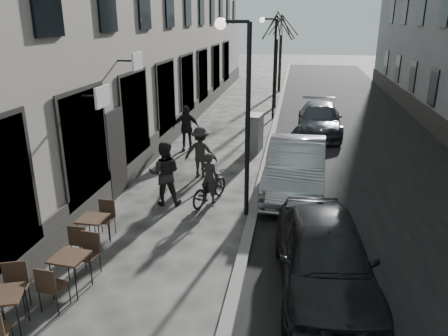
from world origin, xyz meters
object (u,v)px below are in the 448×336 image
(tree_far, at_px, (282,23))
(car_mid, at_px, (296,167))
(bistro_set_c, at_px, (94,229))
(tree_near, at_px, (277,25))
(bistro_set_b, at_px, (71,270))
(pedestrian_far, at_px, (186,128))
(car_far, at_px, (319,119))
(streetlamp_near, at_px, (241,99))
(pedestrian_near, at_px, (165,173))
(pedestrian_mid, at_px, (201,152))
(utility_cabinet, at_px, (254,133))
(bistro_set_a, at_px, (5,309))
(car_near, at_px, (325,256))
(streetlamp_far, at_px, (271,57))
(bicycle, at_px, (209,187))

(tree_far, bearing_deg, car_mid, -85.86)
(tree_far, distance_m, bistro_set_c, 23.94)
(tree_near, height_order, bistro_set_b, tree_near)
(pedestrian_far, relative_size, car_far, 0.39)
(streetlamp_near, relative_size, pedestrian_near, 2.75)
(streetlamp_near, height_order, pedestrian_far, streetlamp_near)
(tree_near, relative_size, bistro_set_b, 3.63)
(bistro_set_b, xyz_separation_m, bistro_set_c, (-0.32, 1.69, -0.01))
(bistro_set_b, distance_m, pedestrian_mid, 6.88)
(bistro_set_b, bearing_deg, streetlamp_near, 61.21)
(streetlamp_near, bearing_deg, tree_near, 89.72)
(bistro_set_b, height_order, pedestrian_far, pedestrian_far)
(bistro_set_c, xyz_separation_m, utility_cabinet, (2.89, 8.35, 0.28))
(streetlamp_near, distance_m, bistro_set_a, 6.83)
(tree_far, relative_size, bistro_set_a, 3.52)
(tree_near, xyz_separation_m, car_mid, (1.38, -13.09, -3.87))
(bistro_set_c, relative_size, car_far, 0.32)
(bistro_set_c, relative_size, car_near, 0.34)
(pedestrian_far, height_order, car_far, pedestrian_far)
(tree_far, relative_size, pedestrian_far, 3.13)
(bistro_set_b, bearing_deg, car_near, 15.54)
(streetlamp_far, relative_size, bistro_set_a, 3.15)
(utility_cabinet, height_order, car_near, car_near)
(pedestrian_mid, bearing_deg, tree_near, -96.88)
(streetlamp_near, height_order, pedestrian_mid, streetlamp_near)
(streetlamp_far, bearing_deg, car_near, -82.30)
(streetlamp_far, distance_m, bistro_set_b, 16.50)
(pedestrian_mid, bearing_deg, streetlamp_near, 122.91)
(pedestrian_far, xyz_separation_m, car_near, (4.97, -8.87, -0.16))
(pedestrian_mid, height_order, car_far, pedestrian_mid)
(tree_far, distance_m, bicycle, 20.80)
(bistro_set_c, height_order, pedestrian_mid, pedestrian_mid)
(tree_near, distance_m, bicycle, 14.98)
(utility_cabinet, bearing_deg, bicycle, -91.15)
(bicycle, relative_size, car_near, 0.40)
(bicycle, xyz_separation_m, pedestrian_near, (-1.22, -0.32, 0.47))
(bistro_set_a, distance_m, bistro_set_c, 3.02)
(bicycle, relative_size, pedestrian_near, 0.94)
(car_near, distance_m, car_mid, 5.15)
(bistro_set_a, relative_size, utility_cabinet, 1.10)
(streetlamp_near, distance_m, bicycle, 2.95)
(pedestrian_near, height_order, pedestrian_far, pedestrian_near)
(tree_far, height_order, pedestrian_far, tree_far)
(utility_cabinet, relative_size, car_near, 0.33)
(tree_near, xyz_separation_m, tree_far, (0.00, 6.00, 0.00))
(tree_near, xyz_separation_m, bicycle, (-1.05, -14.34, -4.20))
(pedestrian_near, bearing_deg, bistro_set_a, 68.93)
(car_far, bearing_deg, tree_far, 101.99)
(bistro_set_a, relative_size, pedestrian_far, 0.89)
(streetlamp_far, bearing_deg, tree_near, 88.62)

